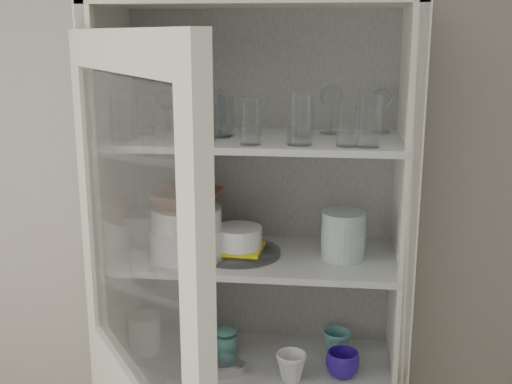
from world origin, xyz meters
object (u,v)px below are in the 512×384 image
Objects in this scene: measuring_cups at (224,366)px; mug_white at (291,367)px; cream_bowl at (187,218)px; teal_jar at (226,344)px; pantry_cabinet at (258,330)px; white_ramekin at (238,237)px; goblet_0 at (167,109)px; goblet_1 at (188,105)px; white_canister at (145,333)px; mug_blue at (343,364)px; plate_stack_back at (148,225)px; mug_teal at (337,343)px; terracotta_bowl at (186,199)px; goblet_2 at (331,107)px; goblet_3 at (382,108)px; glass_platter at (238,252)px; grey_bowl_stack at (343,235)px; plate_stack_front at (187,242)px; yellow_trivet at (238,248)px.

mug_white is at bearing -6.07° from measuring_cups.
teal_jar is (0.11, 0.07, -0.49)m from cream_bowl.
pantry_cabinet reaches higher than white_ramekin.
goblet_1 is at bearing -13.05° from goblet_0.
white_canister is (-0.09, -0.07, -0.81)m from goblet_0.
mug_blue reaches higher than measuring_cups.
plate_stack_back is 0.80m from mug_teal.
white_canister is (-0.69, -0.05, 0.02)m from mug_teal.
goblet_2 is at bearing 18.27° from terracotta_bowl.
pantry_cabinet is 0.86m from goblet_0.
goblet_3 is 0.65m from white_ramekin.
mug_teal is at bearing 13.73° from cream_bowl.
pantry_cabinet is 0.23m from mug_white.
mug_teal is 1.04× the size of teal_jar.
goblet_0 is 0.44m from plate_stack_back.
plate_stack_back is at bearing 135.79° from terracotta_bowl.
measuring_cups is at bearing -119.06° from glass_platter.
goblet_1 is 0.38m from cream_bowl.
goblet_2 is 1.63× the size of measuring_cups.
mug_blue is (0.71, -0.20, -0.40)m from plate_stack_back.
grey_bowl_stack is 1.46× the size of measuring_cups.
cream_bowl is 0.50m from teal_jar.
goblet_2 is 0.84m from mug_teal.
white_canister is at bearing 157.08° from terracotta_bowl.
plate_stack_front is 1.34× the size of plate_stack_back.
goblet_2 is 0.43m from grey_bowl_stack.
measuring_cups is at bearing -168.69° from grey_bowl_stack.
goblet_2 is 1.59× the size of mug_blue.
goblet_3 is at bearing 11.53° from goblet_2.
glass_platter is at bearing 12.28° from terracotta_bowl.
terracotta_bowl is at bearing 180.00° from cream_bowl.
grey_bowl_stack is (0.61, -0.11, -0.40)m from goblet_0.
white_canister is at bearing 173.21° from glass_platter.
yellow_trivet is at bearing -28.31° from goblet_1.
goblet_3 reaches higher than cream_bowl.
goblet_2 is 0.95m from measuring_cups.
measuring_cups is (-0.34, -0.19, -0.87)m from goblet_2.
mug_blue is (0.53, -0.02, -0.49)m from cream_bowl.
glass_platter is at bearing -170.77° from mug_blue.
plate_stack_front reaches higher than mug_blue.
glass_platter is 0.52m from mug_blue.
goblet_3 is 0.72m from terracotta_bowl.
plate_stack_back is 1.87× the size of mug_teal.
goblet_0 is 0.86m from teal_jar.
white_canister is (-0.54, 0.14, 0.02)m from mug_white.
cream_bowl is (0.00, 0.00, 0.08)m from plate_stack_front.
white_canister is (-0.35, 0.04, -0.35)m from yellow_trivet.
white_canister is at bearing 177.28° from mug_teal.
goblet_2 reaches higher than goblet_3.
white_ramekin is (0.17, 0.04, -0.07)m from cream_bowl.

